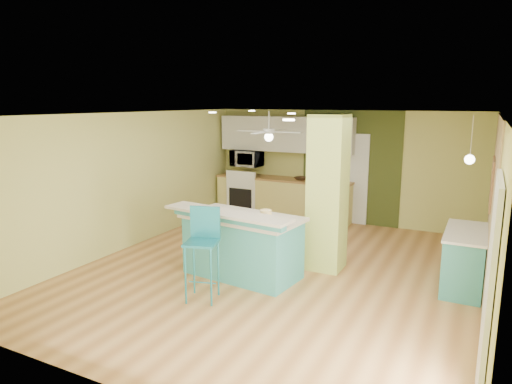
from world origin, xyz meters
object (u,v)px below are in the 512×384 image
Objects in this scene: peninsula at (242,244)px; canister at (266,215)px; bar_stool at (203,238)px; fruit_bowl at (301,178)px; side_counter at (464,259)px.

canister reaches higher than peninsula.
canister is (0.51, 0.91, 0.18)m from bar_stool.
fruit_bowl is at bearing 103.28° from canister.
peninsula reaches higher than side_counter.
canister reaches higher than side_counter.
fruit_bowl is 3.71m from canister.
bar_stool is 1.06m from canister.
side_counter is 2.96m from canister.
fruit_bowl is 1.69× the size of canister.
bar_stool is at bearing -119.57° from canister.
bar_stool reaches higher than peninsula.
canister is (0.43, -0.03, 0.53)m from peninsula.
bar_stool is 3.80m from side_counter.
canister reaches higher than fruit_bowl.
fruit_bowl reaches higher than side_counter.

